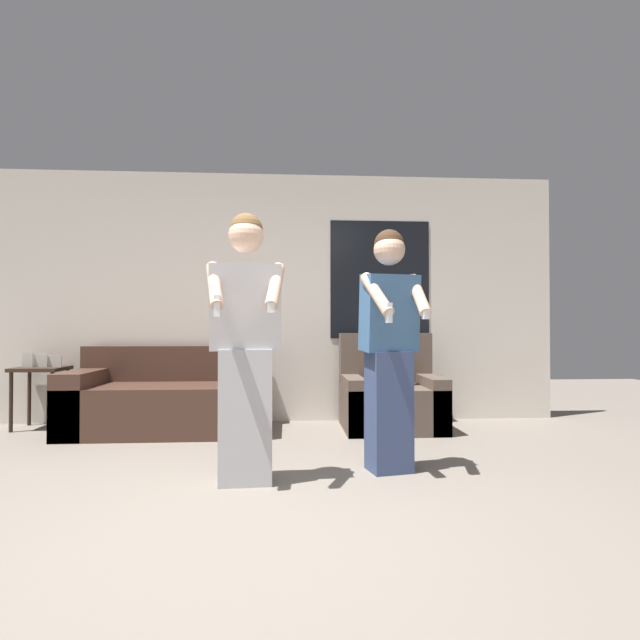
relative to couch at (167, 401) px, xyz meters
The scene contains 7 objects.
ground_plane 2.72m from the couch, 67.92° to the right, with size 14.00×14.00×0.00m, color slate.
wall_back 1.56m from the couch, 25.52° to the left, with size 6.25×0.07×2.70m.
couch is the anchor object (origin of this frame).
armchair 2.22m from the couch, ahead, with size 0.97×0.84×0.96m.
side_table 1.35m from the couch, behind, with size 0.47×0.42×0.77m.
person_left 2.01m from the couch, 61.96° to the right, with size 0.52×0.49×1.77m.
person_right 2.49m from the couch, 38.17° to the right, with size 0.45×0.52×1.72m.
Camera 1 is at (0.16, -2.49, 1.01)m, focal length 28.00 mm.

